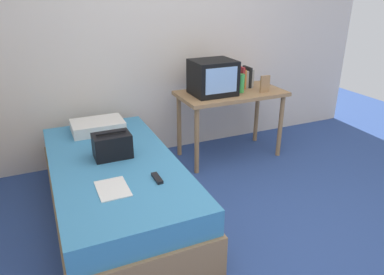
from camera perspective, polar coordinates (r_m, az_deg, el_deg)
The scene contains 12 objects.
ground_plane at distance 2.92m, azimuth 11.21°, elevation -16.16°, with size 8.00×8.00×0.00m, color #2D4784.
wall_back at distance 4.08m, azimuth -3.90°, elevation 15.58°, with size 5.20×0.10×2.60m, color beige.
bed at distance 3.08m, azimuth -11.93°, elevation -8.09°, with size 1.00×2.00×0.52m.
desk at distance 3.98m, azimuth 6.19°, elevation 5.89°, with size 1.16×0.60×0.76m.
tv at distance 3.80m, azimuth 3.32°, elevation 9.52°, with size 0.44×0.39×0.36m.
water_bottle at distance 3.92m, azimuth 7.78°, elevation 8.55°, with size 0.08×0.08×0.20m, color green.
book_row at distance 4.14m, azimuth 8.34°, elevation 9.41°, with size 0.15×0.17×0.24m.
picture_frame at distance 3.98m, azimuth 11.53°, elevation 8.37°, with size 0.11×0.02×0.18m, color #9E754C.
pillow at distance 3.58m, azimuth -14.77°, elevation 1.77°, with size 0.49×0.34×0.10m, color silver.
handbag at distance 2.99m, azimuth -12.58°, elevation -1.25°, with size 0.30×0.20×0.22m.
magazine at distance 2.56m, azimuth -12.51°, elevation -7.95°, with size 0.21×0.29×0.01m, color white.
remote_dark at distance 2.63m, azimuth -5.58°, elevation -6.45°, with size 0.04×0.16×0.02m, color black.
Camera 1 is at (-1.40, -1.80, 1.82)m, focal length 33.52 mm.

